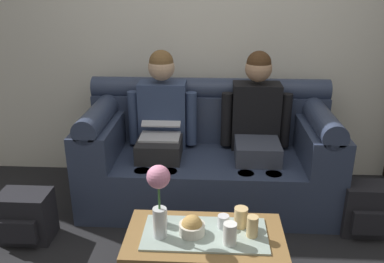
{
  "coord_description": "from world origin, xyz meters",
  "views": [
    {
      "loc": [
        0.03,
        -1.84,
        1.74
      ],
      "look_at": [
        -0.12,
        0.9,
        0.69
      ],
      "focal_mm": 37.57,
      "sensor_mm": 36.0,
      "label": 1
    }
  ],
  "objects_px": {
    "backpack_right": "(363,209)",
    "person_right": "(257,124)",
    "person_left": "(161,123)",
    "backpack_left": "(26,217)",
    "cup_near_right": "(230,234)",
    "cup_far_left": "(241,217)",
    "couch": "(208,156)",
    "flower_vase": "(159,193)",
    "cup_far_center": "(223,222)",
    "cup_far_right": "(162,217)",
    "cup_near_left": "(252,226)",
    "snack_bowl": "(192,227)",
    "coffee_table": "(205,242)"
  },
  "relations": [
    {
      "from": "backpack_right",
      "to": "couch",
      "type": "bearing_deg",
      "value": 157.91
    },
    {
      "from": "couch",
      "to": "cup_near_left",
      "type": "relative_size",
      "value": 15.83
    },
    {
      "from": "person_right",
      "to": "cup_far_center",
      "type": "height_order",
      "value": "person_right"
    },
    {
      "from": "cup_near_right",
      "to": "backpack_left",
      "type": "distance_m",
      "value": 1.5
    },
    {
      "from": "couch",
      "to": "person_right",
      "type": "xyz_separation_m",
      "value": [
        0.38,
        -0.0,
        0.28
      ]
    },
    {
      "from": "person_right",
      "to": "backpack_right",
      "type": "distance_m",
      "value": 0.99
    },
    {
      "from": "person_left",
      "to": "backpack_right",
      "type": "distance_m",
      "value": 1.64
    },
    {
      "from": "cup_near_left",
      "to": "cup_near_right",
      "type": "xyz_separation_m",
      "value": [
        -0.13,
        -0.08,
        0.0
      ]
    },
    {
      "from": "couch",
      "to": "cup_far_left",
      "type": "height_order",
      "value": "couch"
    },
    {
      "from": "cup_near_left",
      "to": "backpack_left",
      "type": "xyz_separation_m",
      "value": [
        -1.53,
        0.42,
        -0.26
      ]
    },
    {
      "from": "cup_near_right",
      "to": "cup_far_left",
      "type": "distance_m",
      "value": 0.19
    },
    {
      "from": "person_left",
      "to": "snack_bowl",
      "type": "height_order",
      "value": "person_left"
    },
    {
      "from": "person_left",
      "to": "cup_far_center",
      "type": "bearing_deg",
      "value": -64.23
    },
    {
      "from": "couch",
      "to": "person_right",
      "type": "height_order",
      "value": "person_right"
    },
    {
      "from": "couch",
      "to": "person_right",
      "type": "distance_m",
      "value": 0.47
    },
    {
      "from": "cup_far_center",
      "to": "cup_near_left",
      "type": "bearing_deg",
      "value": -25.27
    },
    {
      "from": "flower_vase",
      "to": "cup_near_right",
      "type": "height_order",
      "value": "flower_vase"
    },
    {
      "from": "coffee_table",
      "to": "snack_bowl",
      "type": "bearing_deg",
      "value": -173.15
    },
    {
      "from": "flower_vase",
      "to": "backpack_left",
      "type": "xyz_separation_m",
      "value": [
        -1.01,
        0.45,
        -0.48
      ]
    },
    {
      "from": "cup_near_left",
      "to": "cup_far_right",
      "type": "distance_m",
      "value": 0.53
    },
    {
      "from": "snack_bowl",
      "to": "backpack_right",
      "type": "xyz_separation_m",
      "value": [
        1.2,
        0.62,
        -0.23
      ]
    },
    {
      "from": "couch",
      "to": "cup_far_right",
      "type": "bearing_deg",
      "value": -104.41
    },
    {
      "from": "cup_near_left",
      "to": "backpack_right",
      "type": "xyz_separation_m",
      "value": [
        0.86,
        0.63,
        -0.25
      ]
    },
    {
      "from": "person_right",
      "to": "backpack_right",
      "type": "bearing_deg",
      "value": -31.37
    },
    {
      "from": "person_right",
      "to": "cup_near_right",
      "type": "bearing_deg",
      "value": -101.75
    },
    {
      "from": "couch",
      "to": "backpack_left",
      "type": "bearing_deg",
      "value": -152.11
    },
    {
      "from": "snack_bowl",
      "to": "cup_near_left",
      "type": "relative_size",
      "value": 1.19
    },
    {
      "from": "cup_far_left",
      "to": "backpack_left",
      "type": "relative_size",
      "value": 0.34
    },
    {
      "from": "couch",
      "to": "coffee_table",
      "type": "distance_m",
      "value": 1.07
    },
    {
      "from": "flower_vase",
      "to": "backpack_left",
      "type": "relative_size",
      "value": 1.23
    },
    {
      "from": "cup_far_center",
      "to": "cup_near_right",
      "type": "bearing_deg",
      "value": -78.1
    },
    {
      "from": "couch",
      "to": "cup_near_left",
      "type": "distance_m",
      "value": 1.12
    },
    {
      "from": "flower_vase",
      "to": "snack_bowl",
      "type": "height_order",
      "value": "flower_vase"
    },
    {
      "from": "cup_near_right",
      "to": "coffee_table",
      "type": "bearing_deg",
      "value": 146.65
    },
    {
      "from": "snack_bowl",
      "to": "cup_far_left",
      "type": "xyz_separation_m",
      "value": [
        0.28,
        0.09,
        0.02
      ]
    },
    {
      "from": "person_right",
      "to": "coffee_table",
      "type": "relative_size",
      "value": 1.34
    },
    {
      "from": "person_left",
      "to": "flower_vase",
      "type": "height_order",
      "value": "person_left"
    },
    {
      "from": "couch",
      "to": "cup_far_center",
      "type": "relative_size",
      "value": 25.62
    },
    {
      "from": "person_right",
      "to": "flower_vase",
      "type": "distance_m",
      "value": 1.28
    },
    {
      "from": "cup_near_right",
      "to": "cup_far_left",
      "type": "bearing_deg",
      "value": 67.93
    },
    {
      "from": "flower_vase",
      "to": "cup_near_right",
      "type": "bearing_deg",
      "value": -6.92
    },
    {
      "from": "cup_far_right",
      "to": "person_left",
      "type": "bearing_deg",
      "value": 97.11
    },
    {
      "from": "cup_far_center",
      "to": "backpack_right",
      "type": "bearing_deg",
      "value": 28.32
    },
    {
      "from": "person_right",
      "to": "backpack_right",
      "type": "relative_size",
      "value": 3.2
    },
    {
      "from": "backpack_right",
      "to": "person_right",
      "type": "bearing_deg",
      "value": 148.63
    },
    {
      "from": "person_right",
      "to": "cup_near_right",
      "type": "distance_m",
      "value": 1.2
    },
    {
      "from": "person_left",
      "to": "person_right",
      "type": "distance_m",
      "value": 0.76
    },
    {
      "from": "backpack_left",
      "to": "person_left",
      "type": "bearing_deg",
      "value": 37.04
    },
    {
      "from": "person_left",
      "to": "cup_near_left",
      "type": "height_order",
      "value": "person_left"
    },
    {
      "from": "person_left",
      "to": "backpack_left",
      "type": "distance_m",
      "value": 1.2
    }
  ]
}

